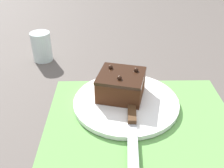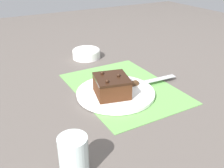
% 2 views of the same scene
% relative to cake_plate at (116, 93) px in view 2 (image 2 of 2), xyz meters
% --- Properties ---
extents(ground_plane, '(3.00, 3.00, 0.00)m').
position_rel_cake_plate_xyz_m(ground_plane, '(0.03, -0.05, -0.01)').
color(ground_plane, '#544C47').
extents(placemat_woven, '(0.46, 0.34, 0.00)m').
position_rel_cake_plate_xyz_m(placemat_woven, '(0.03, -0.05, -0.01)').
color(placemat_woven, '#609E4C').
rests_on(placemat_woven, ground_plane).
extents(cake_plate, '(0.28, 0.28, 0.01)m').
position_rel_cake_plate_xyz_m(cake_plate, '(0.00, 0.00, 0.00)').
color(cake_plate, white).
rests_on(cake_plate, placemat_woven).
extents(chocolate_cake, '(0.14, 0.14, 0.07)m').
position_rel_cake_plate_xyz_m(chocolate_cake, '(-0.01, 0.02, 0.04)').
color(chocolate_cake, '#472614').
rests_on(chocolate_cake, cake_plate).
extents(serving_knife, '(0.04, 0.25, 0.01)m').
position_rel_cake_plate_xyz_m(serving_knife, '(0.01, -0.10, 0.01)').
color(serving_knife, '#472D19').
rests_on(serving_knife, cake_plate).
extents(drinking_glass, '(0.07, 0.07, 0.10)m').
position_rel_cake_plate_xyz_m(drinking_glass, '(-0.27, 0.27, 0.04)').
color(drinking_glass, silver).
rests_on(drinking_glass, ground_plane).
extents(small_bowl, '(0.13, 0.13, 0.04)m').
position_rel_cake_plate_xyz_m(small_bowl, '(0.39, -0.07, 0.01)').
color(small_bowl, white).
rests_on(small_bowl, ground_plane).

